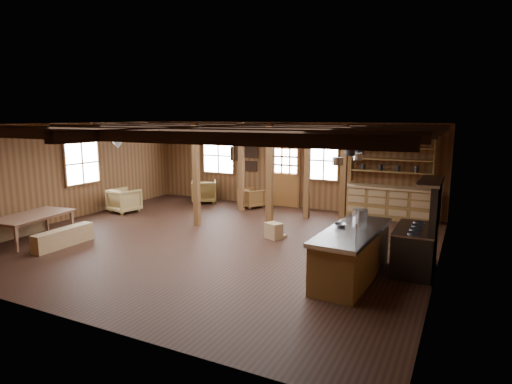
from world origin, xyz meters
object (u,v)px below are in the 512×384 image
armchair_c (124,200)px  commercial_range (418,241)px  armchair_a (204,192)px  dining_table (34,228)px  armchair_b (252,198)px  kitchen_island (352,254)px

armchair_c → commercial_range: bearing=-177.6°
armchair_a → commercial_range: bearing=119.8°
dining_table → armchair_b: dining_table is taller
kitchen_island → armchair_c: 8.15m
armchair_a → kitchen_island: bearing=110.1°
dining_table → armchair_a: bearing=-16.6°
commercial_range → armchair_b: (-5.59, 3.84, -0.28)m
kitchen_island → armchair_c: size_ratio=3.08×
armchair_a → dining_table: bearing=46.2°
commercial_range → armchair_b: bearing=145.5°
dining_table → armchair_a: armchair_a is taller
dining_table → armchair_b: bearing=-33.0°
armchair_b → armchair_c: armchair_c is taller
dining_table → armchair_a: size_ratio=2.13×
armchair_a → armchair_c: bearing=26.8°
armchair_a → armchair_b: size_ratio=1.23×
commercial_range → armchair_c: 8.97m
commercial_range → dining_table: commercial_range is taller
commercial_range → armchair_a: size_ratio=2.11×
commercial_range → armchair_a: commercial_range is taller
commercial_range → armchair_c: (-8.85, 1.41, -0.22)m
kitchen_island → armchair_a: kitchen_island is taller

